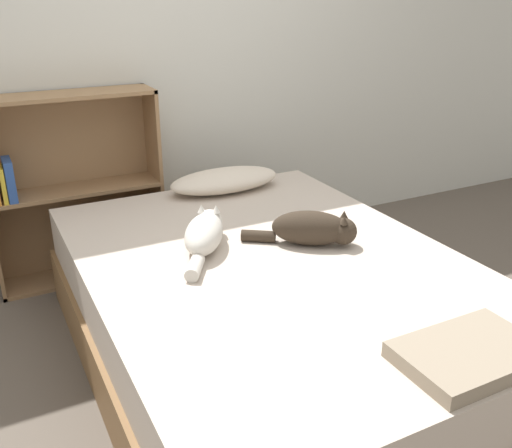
{
  "coord_description": "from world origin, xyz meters",
  "views": [
    {
      "loc": [
        -1.0,
        -1.8,
        1.52
      ],
      "look_at": [
        0.0,
        0.16,
        0.6
      ],
      "focal_mm": 40.0,
      "sensor_mm": 36.0,
      "label": 1
    }
  ],
  "objects_px": {
    "pillow": "(225,180)",
    "cat_dark": "(314,229)",
    "bookshelf": "(69,186)",
    "bed": "(273,315)",
    "cat_light": "(205,233)"
  },
  "relations": [
    {
      "from": "pillow",
      "to": "bookshelf",
      "type": "bearing_deg",
      "value": 151.7
    },
    {
      "from": "cat_light",
      "to": "cat_dark",
      "type": "relative_size",
      "value": 1.05
    },
    {
      "from": "cat_dark",
      "to": "bookshelf",
      "type": "distance_m",
      "value": 1.45
    },
    {
      "from": "cat_dark",
      "to": "bookshelf",
      "type": "relative_size",
      "value": 0.42
    },
    {
      "from": "bed",
      "to": "cat_dark",
      "type": "bearing_deg",
      "value": 13.95
    },
    {
      "from": "bed",
      "to": "bookshelf",
      "type": "height_order",
      "value": "bookshelf"
    },
    {
      "from": "pillow",
      "to": "cat_light",
      "type": "bearing_deg",
      "value": -120.81
    },
    {
      "from": "pillow",
      "to": "cat_dark",
      "type": "relative_size",
      "value": 1.41
    },
    {
      "from": "cat_dark",
      "to": "bookshelf",
      "type": "bearing_deg",
      "value": 157.89
    },
    {
      "from": "bookshelf",
      "to": "bed",
      "type": "bearing_deg",
      "value": -65.68
    },
    {
      "from": "bed",
      "to": "pillow",
      "type": "xyz_separation_m",
      "value": [
        0.17,
        0.87,
        0.31
      ]
    },
    {
      "from": "cat_light",
      "to": "bookshelf",
      "type": "xyz_separation_m",
      "value": [
        -0.37,
        1.03,
        -0.05
      ]
    },
    {
      "from": "pillow",
      "to": "cat_light",
      "type": "relative_size",
      "value": 1.34
    },
    {
      "from": "pillow",
      "to": "bookshelf",
      "type": "xyz_separation_m",
      "value": [
        -0.75,
        0.4,
        -0.04
      ]
    },
    {
      "from": "bed",
      "to": "cat_light",
      "type": "relative_size",
      "value": 4.57
    }
  ]
}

